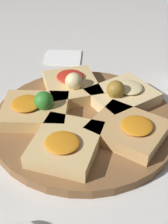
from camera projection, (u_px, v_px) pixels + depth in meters
name	position (u px, v px, depth m)	size (l,w,h in m)	color
ground_plane	(84.00, 124.00, 0.69)	(3.00, 3.00, 0.00)	silver
serving_board	(84.00, 121.00, 0.69)	(0.40, 0.40, 0.02)	brown
focaccia_slice_0	(129.00, 129.00, 0.62)	(0.17, 0.15, 0.04)	tan
focaccia_slice_1	(122.00, 95.00, 0.72)	(0.18, 0.18, 0.06)	#E5C689
focaccia_slice_2	(72.00, 85.00, 0.75)	(0.18, 0.18, 0.06)	#DBB775
focaccia_slice_3	(35.00, 109.00, 0.67)	(0.17, 0.15, 0.06)	tan
focaccia_slice_4	(67.00, 144.00, 0.59)	(0.12, 0.14, 0.04)	#DBB775
napkin_stack	(63.00, 57.00, 0.95)	(0.11, 0.09, 0.01)	white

